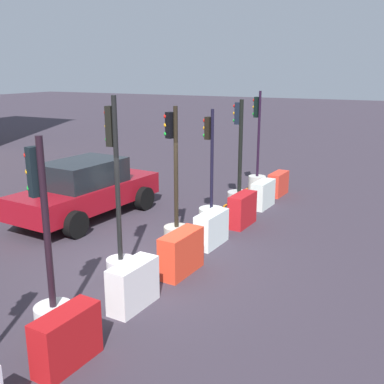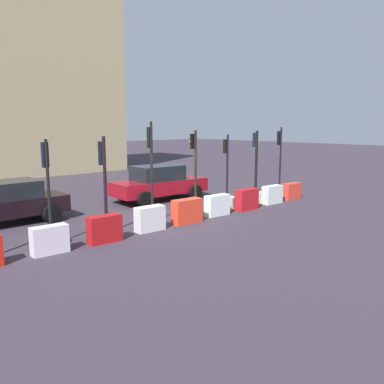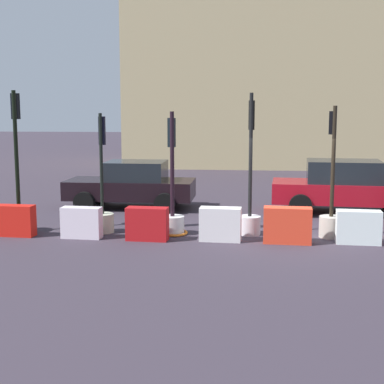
# 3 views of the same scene
# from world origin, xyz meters

# --- Properties ---
(ground_plane) EXTENTS (120.00, 120.00, 0.00)m
(ground_plane) POSITION_xyz_m (0.00, 0.00, 0.00)
(ground_plane) COLOR #362E39
(traffic_light_0) EXTENTS (0.70, 0.70, 3.70)m
(traffic_light_0) POSITION_xyz_m (-7.00, -0.23, 0.69)
(traffic_light_0) COLOR silver
(traffic_light_0) RESTS_ON ground_plane
(traffic_light_1) EXTENTS (0.59, 0.59, 3.12)m
(traffic_light_1) POSITION_xyz_m (-4.78, -0.09, 0.63)
(traffic_light_1) COLOR #B5B89E
(traffic_light_1) RESTS_ON ground_plane
(traffic_light_2) EXTENTS (0.79, 0.79, 3.16)m
(traffic_light_2) POSITION_xyz_m (-2.93, -0.12, 0.58)
(traffic_light_2) COLOR silver
(traffic_light_2) RESTS_ON ground_plane
(traffic_light_3) EXTENTS (0.56, 0.56, 3.63)m
(traffic_light_3) POSITION_xyz_m (-0.93, 0.02, 0.73)
(traffic_light_3) COLOR silver
(traffic_light_3) RESTS_ON ground_plane
(traffic_light_4) EXTENTS (0.59, 0.59, 3.31)m
(traffic_light_4) POSITION_xyz_m (1.12, -0.09, 0.66)
(traffic_light_4) COLOR #B3AB9E
(traffic_light_4) RESTS_ON ground_plane
(construction_barrier_0) EXTENTS (1.03, 0.43, 0.80)m
(construction_barrier_0) POSITION_xyz_m (-6.91, -0.74, 0.40)
(construction_barrier_0) COLOR red
(construction_barrier_0) RESTS_ON ground_plane
(construction_barrier_1) EXTENTS (1.02, 0.42, 0.79)m
(construction_barrier_1) POSITION_xyz_m (-5.14, -0.80, 0.39)
(construction_barrier_1) COLOR silver
(construction_barrier_1) RESTS_ON ground_plane
(construction_barrier_2) EXTENTS (1.05, 0.46, 0.82)m
(construction_barrier_2) POSITION_xyz_m (-3.45, -0.88, 0.41)
(construction_barrier_2) COLOR #B31418
(construction_barrier_2) RESTS_ON ground_plane
(construction_barrier_3) EXTENTS (1.04, 0.47, 0.83)m
(construction_barrier_3) POSITION_xyz_m (-1.65, -0.77, 0.42)
(construction_barrier_3) COLOR silver
(construction_barrier_3) RESTS_ON ground_plane
(construction_barrier_4) EXTENTS (1.17, 0.49, 0.88)m
(construction_barrier_4) POSITION_xyz_m (-0.02, -0.85, 0.44)
(construction_barrier_4) COLOR red
(construction_barrier_4) RESTS_ON ground_plane
(construction_barrier_5) EXTENTS (1.07, 0.46, 0.81)m
(construction_barrier_5) POSITION_xyz_m (1.68, -0.74, 0.41)
(construction_barrier_5) COLOR white
(construction_barrier_5) RESTS_ON ground_plane
(car_black_sedan) EXTENTS (4.14, 2.14, 1.54)m
(car_black_sedan) POSITION_xyz_m (-4.74, 3.54, 0.77)
(car_black_sedan) COLOR black
(car_black_sedan) RESTS_ON ground_plane
(car_red_compact) EXTENTS (4.64, 2.35, 1.65)m
(car_red_compact) POSITION_xyz_m (2.03, 3.29, 0.83)
(car_red_compact) COLOR maroon
(car_red_compact) RESTS_ON ground_plane
(building_main_facade) EXTENTS (16.73, 7.00, 15.80)m
(building_main_facade) POSITION_xyz_m (0.36, 18.53, 7.91)
(building_main_facade) COLOR tan
(building_main_facade) RESTS_ON ground_plane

